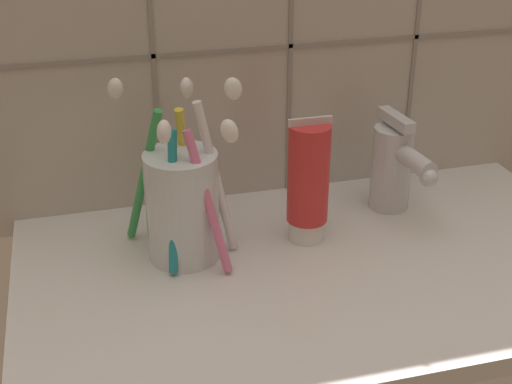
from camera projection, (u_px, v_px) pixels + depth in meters
The scene contains 4 objects.
sink_counter at pixel (322, 272), 72.96cm from camera, with size 61.40×35.56×2.00cm, color silver.
toothbrush_cup at pixel (183, 201), 71.20cm from camera, with size 12.88×12.54×18.97cm.
toothpaste_tube at pixel (311, 181), 73.99cm from camera, with size 4.59×4.37×13.89cm.
sink_faucet at pixel (395, 165), 80.54cm from camera, with size 4.61×11.27×11.40cm.
Camera 1 is at (-22.19, -57.45, 41.53)cm, focal length 50.00 mm.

